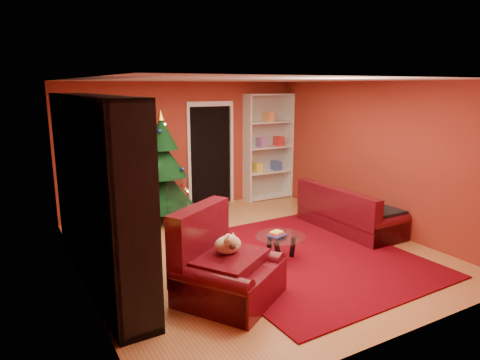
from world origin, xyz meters
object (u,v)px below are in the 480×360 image
sofa (350,207)px  acrylic_chair (180,208)px  white_bookshelf (268,147)px  christmas_tree (163,168)px  rug (304,256)px  media_unit (97,193)px  coffee_table (280,248)px  armchair (229,264)px  dog (228,245)px  gift_box_teal (140,221)px  gift_box_red (150,214)px

sofa → acrylic_chair: size_ratio=2.33×
sofa → acrylic_chair: 3.02m
white_bookshelf → christmas_tree: bearing=-169.2°
rug → sofa: bearing=22.3°
media_unit → coffee_table: bearing=-15.0°
acrylic_chair → armchair: bearing=-87.3°
dog → gift_box_teal: bearing=61.5°
media_unit → gift_box_red: 2.89m
rug → sofa: (1.49, 0.61, 0.40)m
gift_box_teal → sofa: 3.76m
media_unit → armchair: 1.90m
christmas_tree → coffee_table: size_ratio=2.87×
dog → coffee_table: (1.19, 0.61, -0.48)m
christmas_tree → dog: christmas_tree is taller
gift_box_red → gift_box_teal: bearing=-126.5°
media_unit → sofa: (4.29, -0.03, -0.80)m
gift_box_teal → acrylic_chair: (0.63, -0.37, 0.25)m
christmas_tree → gift_box_teal: (-0.56, -0.27, -0.87)m
gift_box_teal → dog: dog is taller
sofa → acrylic_chair: (-2.64, 1.48, -0.00)m
christmas_tree → acrylic_chair: size_ratio=2.59×
media_unit → sofa: 4.37m
gift_box_red → sofa: bearing=-38.5°
gift_box_red → rug: bearing=-64.0°
white_bookshelf → sofa: white_bookshelf is taller
christmas_tree → sofa: 3.49m
christmas_tree → dog: bearing=-96.1°
armchair → acrylic_chair: armchair is taller
rug → dog: (-1.57, -0.52, 0.66)m
media_unit → armchair: bearing=-47.3°
gift_box_teal → coffee_table: bearing=-59.4°
rug → white_bookshelf: bearing=66.0°
christmas_tree → armchair: size_ratio=1.84×
rug → gift_box_teal: bearing=125.9°
rug → christmas_tree: 3.15m
white_bookshelf → coffee_table: size_ratio=3.27×
rug → coffee_table: bearing=167.1°
acrylic_chair → coffee_table: bearing=-57.0°
rug → christmas_tree: bearing=114.1°
christmas_tree → coffee_table: christmas_tree is taller
gift_box_teal → dog: size_ratio=0.78×
white_bookshelf → coffee_table: bearing=-119.1°
gift_box_red → armchair: 3.55m
gift_box_teal → white_bookshelf: 3.43m
gift_box_teal → armchair: size_ratio=0.27×
rug → gift_box_red: gift_box_red is taller
rug → dog: bearing=-161.5°
armchair → sofa: 3.30m
rug → gift_box_teal: 3.04m
dog → acrylic_chair: same height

